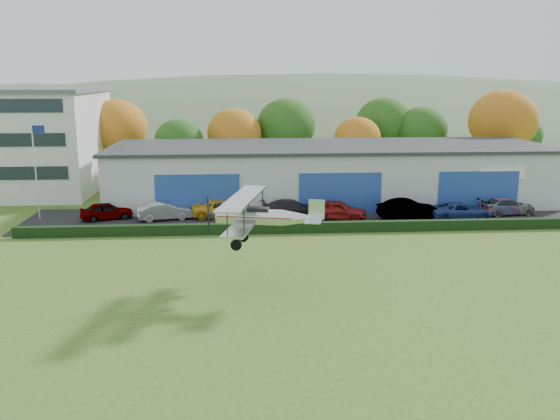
{
  "coord_description": "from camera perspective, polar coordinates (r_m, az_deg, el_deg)",
  "views": [
    {
      "loc": [
        -3.46,
        -26.62,
        11.44
      ],
      "look_at": [
        -0.97,
        9.46,
        3.3
      ],
      "focal_mm": 37.89,
      "sensor_mm": 36.0,
      "label": 1
    }
  ],
  "objects": [
    {
      "name": "car_6",
      "position": [
        50.54,
        17.05,
        -0.09
      ],
      "size": [
        5.1,
        2.43,
        1.41
      ],
      "primitive_type": "imported",
      "rotation": [
        0.0,
        0.0,
        1.59
      ],
      "color": "navy",
      "rests_on": "apron"
    },
    {
      "name": "ground",
      "position": [
        29.18,
        3.23,
        -10.42
      ],
      "size": [
        300.0,
        300.0,
        0.0
      ],
      "primitive_type": "plane",
      "color": "#3F5E1D",
      "rests_on": "ground"
    },
    {
      "name": "car_0",
      "position": [
        50.37,
        -16.41,
        -0.08
      ],
      "size": [
        4.48,
        2.91,
        1.42
      ],
      "primitive_type": "imported",
      "rotation": [
        0.0,
        0.0,
        1.9
      ],
      "color": "gray",
      "rests_on": "apron"
    },
    {
      "name": "car_1",
      "position": [
        49.11,
        -11.05,
        -0.08
      ],
      "size": [
        4.7,
        2.56,
        1.47
      ],
      "primitive_type": "imported",
      "rotation": [
        0.0,
        0.0,
        1.81
      ],
      "color": "silver",
      "rests_on": "apron"
    },
    {
      "name": "apron",
      "position": [
        49.4,
        3.68,
        -0.7
      ],
      "size": [
        48.0,
        9.0,
        0.05
      ],
      "primitive_type": "cube",
      "color": "black",
      "rests_on": "ground"
    },
    {
      "name": "biplane",
      "position": [
        32.22,
        -1.96,
        -0.51
      ],
      "size": [
        6.55,
        7.45,
        2.77
      ],
      "rotation": [
        0.0,
        0.0,
        -0.23
      ],
      "color": "silver"
    },
    {
      "name": "car_7",
      "position": [
        53.71,
        21.08,
        0.35
      ],
      "size": [
        5.04,
        2.56,
        1.4
      ],
      "primitive_type": "imported",
      "rotation": [
        0.0,
        0.0,
        1.7
      ],
      "color": "gray",
      "rests_on": "apron"
    },
    {
      "name": "distant_hills",
      "position": [
        168.42,
        -4.23,
        4.3
      ],
      "size": [
        430.0,
        196.0,
        56.0
      ],
      "color": "#4C6642",
      "rests_on": "ground"
    },
    {
      "name": "car_3",
      "position": [
        49.14,
        1.13,
        0.15
      ],
      "size": [
        5.21,
        2.55,
        1.46
      ],
      "primitive_type": "imported",
      "rotation": [
        0.0,
        0.0,
        1.67
      ],
      "color": "black",
      "rests_on": "apron"
    },
    {
      "name": "car_4",
      "position": [
        48.42,
        5.59,
        -0.0
      ],
      "size": [
        5.06,
        3.06,
        1.61
      ],
      "primitive_type": "imported",
      "rotation": [
        0.0,
        0.0,
        1.31
      ],
      "color": "maroon",
      "rests_on": "apron"
    },
    {
      "name": "hedge",
      "position": [
        44.69,
        4.49,
        -1.66
      ],
      "size": [
        46.0,
        0.6,
        0.8
      ],
      "primitive_type": "cube",
      "color": "black",
      "rests_on": "ground"
    },
    {
      "name": "hangar",
      "position": [
        55.95,
        4.81,
        3.61
      ],
      "size": [
        40.6,
        12.6,
        5.3
      ],
      "color": "#B2B7BC",
      "rests_on": "ground"
    },
    {
      "name": "car_5",
      "position": [
        49.46,
        12.31,
        0.06
      ],
      "size": [
        5.06,
        1.88,
        1.65
      ],
      "primitive_type": "imported",
      "rotation": [
        0.0,
        0.0,
        1.6
      ],
      "color": "gray",
      "rests_on": "apron"
    },
    {
      "name": "tree_belt",
      "position": [
        67.64,
        -0.28,
        7.74
      ],
      "size": [
        75.7,
        13.22,
        10.12
      ],
      "color": "#3D2614",
      "rests_on": "ground"
    },
    {
      "name": "flagpole",
      "position": [
        51.75,
        -22.48,
        4.34
      ],
      "size": [
        1.05,
        0.1,
        8.0
      ],
      "color": "silver",
      "rests_on": "ground"
    },
    {
      "name": "car_2",
      "position": [
        49.43,
        -5.62,
        0.14
      ],
      "size": [
        5.32,
        3.0,
        1.4
      ],
      "primitive_type": "imported",
      "rotation": [
        0.0,
        0.0,
        1.71
      ],
      "color": "gold",
      "rests_on": "apron"
    }
  ]
}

